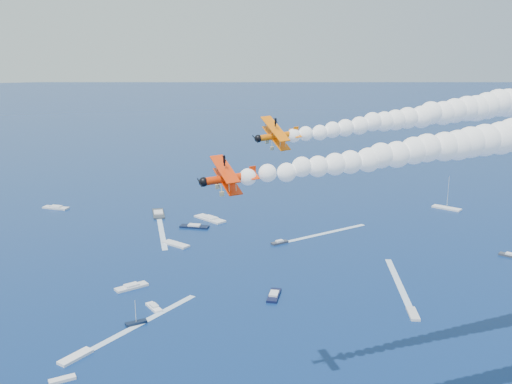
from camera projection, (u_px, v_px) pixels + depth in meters
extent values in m
cube|color=#323643|center=(280.00, 243.00, 218.70)|extent=(6.90, 4.03, 0.70)
cube|color=white|center=(75.00, 357.00, 140.60)|extent=(8.43, 7.73, 0.70)
cube|color=silver|center=(413.00, 314.00, 162.44)|extent=(4.82, 8.19, 0.70)
cube|color=#2F363F|center=(158.00, 214.00, 254.53)|extent=(5.47, 14.70, 0.70)
cube|color=silver|center=(132.00, 287.00, 179.91)|extent=(10.40, 6.56, 0.70)
cube|color=black|center=(274.00, 295.00, 174.00)|extent=(6.91, 9.88, 0.70)
cube|color=silver|center=(176.00, 244.00, 217.04)|extent=(9.36, 10.90, 0.70)
cube|color=black|center=(136.00, 323.00, 157.33)|extent=(5.89, 3.04, 0.70)
cube|color=#333844|center=(511.00, 256.00, 205.58)|extent=(6.31, 7.63, 0.70)
cube|color=white|center=(447.00, 208.00, 262.84)|extent=(10.40, 12.30, 0.70)
cube|color=black|center=(194.00, 227.00, 237.17)|extent=(11.81, 8.35, 0.70)
cube|color=white|center=(154.00, 307.00, 166.27)|extent=(4.22, 7.16, 0.70)
cube|color=silver|center=(56.00, 208.00, 263.34)|extent=(11.79, 9.23, 0.70)
cube|color=white|center=(210.00, 219.00, 247.27)|extent=(11.62, 15.36, 0.70)
cube|color=white|center=(62.00, 379.00, 131.30)|extent=(5.99, 3.08, 0.70)
cube|color=white|center=(327.00, 233.00, 230.59)|extent=(36.77, 13.59, 0.04)
cube|color=white|center=(146.00, 320.00, 159.31)|extent=(30.31, 26.06, 0.04)
cube|color=white|center=(398.00, 282.00, 184.66)|extent=(13.82, 36.71, 0.04)
cube|color=white|center=(162.00, 234.00, 229.76)|extent=(4.25, 38.05, 0.04)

